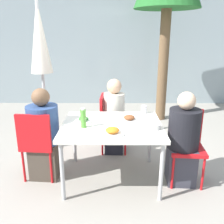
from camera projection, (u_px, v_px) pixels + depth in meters
ground_plane at (112, 178)px, 3.15m from camera, size 24.00×24.00×0.00m
building_facade at (113, 44)px, 6.18m from camera, size 10.00×0.20×3.00m
dining_table at (112, 129)px, 2.95m from camera, size 1.17×0.99×0.72m
chair_left at (38, 141)px, 2.99m from camera, size 0.43×0.43×0.87m
person_left at (44, 137)px, 3.06m from camera, size 0.38×0.38×1.14m
chair_right at (186, 140)px, 3.00m from camera, size 0.43×0.43×0.87m
person_right at (183, 142)px, 2.93m from camera, size 0.36×0.36×1.12m
chair_far at (109, 119)px, 3.75m from camera, size 0.41×0.41×0.87m
person_far at (114, 118)px, 3.69m from camera, size 0.30×0.30×1.13m
closed_umbrella at (40, 46)px, 3.48m from camera, size 0.36×0.36×2.19m
plate_0 at (112, 132)px, 2.64m from camera, size 0.26×0.26×0.07m
plate_1 at (84, 120)px, 3.01m from camera, size 0.22×0.22×0.06m
plate_2 at (129, 119)px, 3.05m from camera, size 0.24×0.24×0.07m
bottle at (83, 118)px, 2.80m from camera, size 0.06×0.06×0.23m
drinking_cup at (144, 109)px, 3.32m from camera, size 0.08×0.08×0.11m
salad_bowl at (152, 126)px, 2.80m from camera, size 0.19×0.19×0.06m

